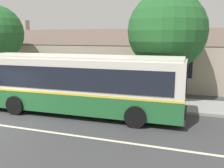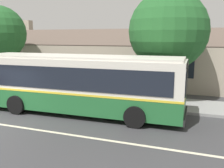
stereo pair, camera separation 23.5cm
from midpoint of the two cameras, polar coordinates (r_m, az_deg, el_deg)
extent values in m
cube|color=gray|center=(17.58, -11.99, -2.48)|extent=(60.00, 3.00, 0.15)
cube|color=tan|center=(24.63, -6.34, 5.12)|extent=(27.20, 8.20, 3.31)
cube|color=brown|center=(22.68, -8.71, 10.52)|extent=(27.80, 4.15, 1.53)
cube|color=brown|center=(26.39, -4.52, 10.61)|extent=(27.80, 4.15, 1.53)
cube|color=tan|center=(29.19, -19.50, 12.38)|extent=(0.70, 0.70, 1.20)
cube|color=black|center=(22.72, -18.14, 4.62)|extent=(1.10, 0.06, 1.30)
cube|color=black|center=(19.58, -3.08, 4.24)|extent=(1.10, 0.06, 1.30)
cube|color=black|center=(18.20, 15.82, 3.37)|extent=(1.10, 0.06, 1.30)
cube|color=#4C3323|center=(19.37, -0.57, 1.89)|extent=(1.00, 0.06, 2.10)
cube|color=#236633|center=(13.42, -8.29, -3.41)|extent=(11.01, 2.77, 0.98)
cube|color=yellow|center=(13.30, -8.35, -1.15)|extent=(11.03, 2.79, 0.10)
cube|color=silver|center=(13.16, -8.45, 2.46)|extent=(11.01, 2.77, 1.59)
cube|color=silver|center=(13.06, -8.56, 6.18)|extent=(10.78, 2.64, 0.12)
cube|color=black|center=(14.31, -6.23, 2.76)|extent=(10.07, 0.28, 1.09)
cube|color=black|center=(12.06, -11.06, 1.16)|extent=(10.07, 0.28, 1.09)
cube|color=black|center=(11.86, 16.19, 0.77)|extent=(0.09, 2.20, 1.09)
cube|color=black|center=(11.76, 16.38, 4.40)|extent=(0.08, 1.75, 0.24)
cube|color=black|center=(12.24, 15.88, -6.87)|extent=(0.14, 2.50, 0.28)
cube|color=#197233|center=(15.13, -10.88, -1.89)|extent=(3.07, 0.10, 0.69)
cube|color=black|center=(13.30, 10.93, -0.66)|extent=(0.90, 0.05, 2.32)
cylinder|color=black|center=(13.62, 7.11, -4.33)|extent=(1.01, 0.30, 1.00)
cylinder|color=black|center=(11.26, 4.77, -7.49)|extent=(1.01, 0.30, 1.00)
cylinder|color=black|center=(16.01, -16.07, -2.40)|extent=(1.01, 0.30, 1.00)
cylinder|color=black|center=(14.06, -21.68, -4.54)|extent=(1.01, 0.30, 1.00)
cube|color=brown|center=(20.48, -23.32, 0.22)|extent=(1.52, 0.10, 0.04)
cube|color=brown|center=(20.38, -23.59, 0.15)|extent=(1.52, 0.10, 0.04)
cube|color=brown|center=(20.27, -23.86, 0.08)|extent=(1.52, 0.10, 0.04)
cube|color=brown|center=(20.14, -24.17, 0.86)|extent=(1.52, 0.04, 0.10)
cube|color=brown|center=(20.11, -24.20, 1.25)|extent=(1.52, 0.04, 0.10)
cube|color=black|center=(20.02, -22.26, -0.59)|extent=(0.08, 0.43, 0.45)
cube|color=brown|center=(17.43, -13.37, -0.89)|extent=(1.62, 0.10, 0.04)
cube|color=brown|center=(17.31, -13.62, -0.98)|extent=(1.62, 0.10, 0.04)
cube|color=brown|center=(17.19, -13.88, -1.07)|extent=(1.62, 0.10, 0.04)
cube|color=brown|center=(17.03, -14.15, -0.16)|extent=(1.62, 0.04, 0.10)
cube|color=brown|center=(17.01, -14.17, 0.30)|extent=(1.62, 0.04, 0.10)
cube|color=black|center=(17.02, -11.75, -1.87)|extent=(0.08, 0.43, 0.45)
cube|color=black|center=(17.71, -15.36, -1.55)|extent=(0.08, 0.43, 0.45)
cylinder|color=#4C3828|center=(15.98, 11.65, 1.10)|extent=(0.28, 0.28, 2.82)
sphere|color=#235B28|center=(15.78, 12.06, 11.80)|extent=(4.79, 4.79, 4.79)
sphere|color=#235B28|center=(16.03, 11.95, 9.20)|extent=(3.57, 3.57, 3.57)
camera|label=1|loc=(0.12, -90.54, -0.10)|focal=40.00mm
camera|label=2|loc=(0.12, 89.46, 0.10)|focal=40.00mm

